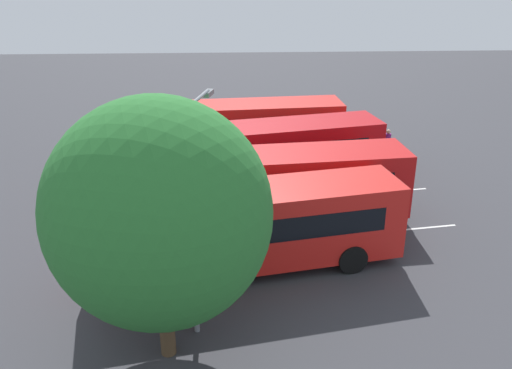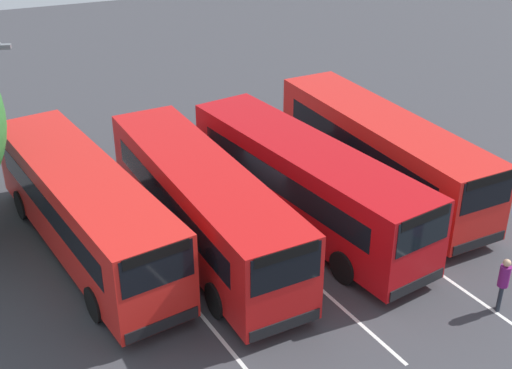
# 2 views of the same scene
# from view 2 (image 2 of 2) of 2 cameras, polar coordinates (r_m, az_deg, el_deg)

# --- Properties ---
(ground_plane) EXTENTS (76.76, 76.76, 0.00)m
(ground_plane) POSITION_cam_2_polar(r_m,az_deg,el_deg) (24.46, -0.40, -3.65)
(ground_plane) COLOR #38383D
(bus_far_left) EXTENTS (11.29, 4.50, 3.11)m
(bus_far_left) POSITION_cam_2_polar(r_m,az_deg,el_deg) (22.91, -14.25, -1.91)
(bus_far_left) COLOR red
(bus_far_left) RESTS_ON ground
(bus_center_left) EXTENTS (11.22, 3.47, 3.11)m
(bus_center_left) POSITION_cam_2_polar(r_m,az_deg,el_deg) (22.51, -4.55, -1.62)
(bus_center_left) COLOR red
(bus_center_left) RESTS_ON ground
(bus_center_right) EXTENTS (11.29, 4.61, 3.11)m
(bus_center_right) POSITION_cam_2_polar(r_m,az_deg,el_deg) (23.89, 4.17, 0.23)
(bus_center_right) COLOR #B70C11
(bus_center_right) RESTS_ON ground
(bus_far_right) EXTENTS (11.21, 3.34, 3.11)m
(bus_far_right) POSITION_cam_2_polar(r_m,az_deg,el_deg) (26.65, 10.49, 2.86)
(bus_far_right) COLOR red
(bus_far_right) RESTS_ON ground
(pedestrian) EXTENTS (0.45, 0.45, 1.78)m
(pedestrian) POSITION_cam_2_polar(r_m,az_deg,el_deg) (21.23, 20.10, -7.58)
(pedestrian) COLOR #232833
(pedestrian) RESTS_ON ground
(lane_stripe_outer_left) EXTENTS (16.34, 2.45, 0.01)m
(lane_stripe_outer_left) POSITION_cam_2_polar(r_m,az_deg,el_deg) (23.50, -9.11, -5.46)
(lane_stripe_outer_left) COLOR silver
(lane_stripe_outer_left) RESTS_ON ground
(lane_stripe_inner_left) EXTENTS (16.34, 2.45, 0.01)m
(lane_stripe_inner_left) POSITION_cam_2_polar(r_m,az_deg,el_deg) (24.46, -0.40, -3.64)
(lane_stripe_inner_left) COLOR silver
(lane_stripe_inner_left) RESTS_ON ground
(lane_stripe_inner_right) EXTENTS (16.34, 2.45, 0.01)m
(lane_stripe_inner_right) POSITION_cam_2_polar(r_m,az_deg,el_deg) (25.95, 7.45, -1.91)
(lane_stripe_inner_right) COLOR silver
(lane_stripe_inner_right) RESTS_ON ground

